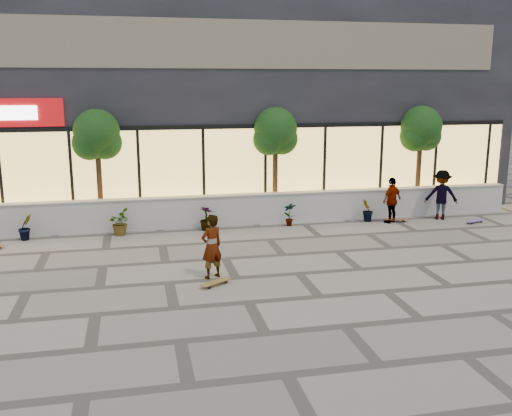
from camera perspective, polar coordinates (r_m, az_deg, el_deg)
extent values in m
plane|color=#A1998C|center=(12.73, -0.75, -9.42)|extent=(80.00, 80.00, 0.00)
cube|color=silver|center=(19.21, -4.85, -0.35)|extent=(22.00, 0.35, 1.00)
cube|color=#B2AFA8|center=(19.10, -4.87, 1.17)|extent=(22.00, 0.42, 0.04)
cube|color=black|center=(24.20, -6.70, 11.21)|extent=(24.00, 9.00, 8.50)
cube|color=#E7BD5C|center=(19.94, -5.27, 3.62)|extent=(23.04, 0.05, 3.00)
cube|color=black|center=(19.73, -5.35, 8.06)|extent=(23.04, 0.08, 0.15)
cube|color=brown|center=(19.74, -5.52, 16.05)|extent=(21.60, 0.05, 1.60)
imported|color=#193812|center=(18.86, -22.06, -1.77)|extent=(0.57, 0.57, 0.81)
imported|color=#193812|center=(18.56, -13.54, -1.41)|extent=(0.68, 0.77, 0.81)
imported|color=#193812|center=(18.68, -4.93, -1.02)|extent=(0.64, 0.64, 0.81)
imported|color=#193812|center=(19.22, 3.38, -0.61)|extent=(0.46, 0.35, 0.81)
imported|color=#193812|center=(20.13, 11.09, -0.23)|extent=(0.55, 0.57, 0.81)
cylinder|color=#483519|center=(19.58, -15.40, 2.83)|extent=(0.18, 0.18, 3.24)
sphere|color=#193812|center=(19.39, -15.66, 7.34)|extent=(1.50, 1.50, 1.50)
sphere|color=#193812|center=(19.39, -16.35, 6.23)|extent=(1.10, 1.10, 1.10)
sphere|color=#193812|center=(19.46, -14.85, 6.34)|extent=(1.10, 1.10, 1.10)
cylinder|color=#483519|center=(20.12, 1.93, 3.52)|extent=(0.18, 0.18, 3.24)
sphere|color=#193812|center=(19.94, 1.96, 7.92)|extent=(1.50, 1.50, 1.50)
sphere|color=#193812|center=(19.87, 1.29, 6.86)|extent=(1.10, 1.10, 1.10)
sphere|color=#193812|center=(20.08, 2.62, 6.91)|extent=(1.10, 1.10, 1.10)
cylinder|color=#483519|center=(22.09, 15.95, 3.85)|extent=(0.18, 0.18, 3.24)
sphere|color=#193812|center=(21.93, 16.19, 7.85)|extent=(1.50, 1.50, 1.50)
sphere|color=#193812|center=(21.79, 15.61, 6.91)|extent=(1.10, 1.10, 1.10)
sphere|color=#193812|center=(22.12, 16.65, 6.92)|extent=(1.10, 1.10, 1.10)
imported|color=white|center=(14.06, -4.46, -3.85)|extent=(0.70, 0.61, 1.61)
imported|color=silver|center=(20.07, 13.43, 0.76)|extent=(1.00, 0.79, 1.59)
imported|color=maroon|center=(21.10, 18.05, 1.27)|extent=(1.29, 1.02, 1.75)
cube|color=brown|center=(13.73, -4.05, -7.37)|extent=(0.82, 0.64, 0.02)
cylinder|color=black|center=(13.97, -3.44, -7.29)|extent=(0.07, 0.06, 0.06)
cylinder|color=black|center=(13.86, -3.02, -7.44)|extent=(0.07, 0.06, 0.06)
cylinder|color=black|center=(13.65, -5.08, -7.79)|extent=(0.07, 0.06, 0.06)
cylinder|color=black|center=(13.54, -4.67, -7.95)|extent=(0.07, 0.06, 0.06)
cylinder|color=black|center=(18.34, -24.24, -3.58)|extent=(0.06, 0.04, 0.06)
cube|color=brown|center=(20.37, 13.82, -1.10)|extent=(0.88, 0.33, 0.02)
cylinder|color=black|center=(20.54, 14.45, -1.21)|extent=(0.07, 0.04, 0.06)
cylinder|color=black|center=(20.40, 14.59, -1.31)|extent=(0.07, 0.04, 0.06)
cylinder|color=black|center=(20.37, 13.03, -1.24)|extent=(0.07, 0.04, 0.06)
cylinder|color=black|center=(20.23, 13.16, -1.35)|extent=(0.07, 0.04, 0.06)
cube|color=#63569F|center=(21.03, 21.05, -1.19)|extent=(0.82, 0.45, 0.02)
cylinder|color=black|center=(21.27, 21.29, -1.22)|extent=(0.06, 0.05, 0.06)
cylinder|color=black|center=(21.19, 21.60, -1.29)|extent=(0.06, 0.05, 0.06)
cylinder|color=black|center=(20.89, 20.47, -1.39)|extent=(0.06, 0.05, 0.06)
cylinder|color=black|center=(20.81, 20.77, -1.47)|extent=(0.06, 0.05, 0.06)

